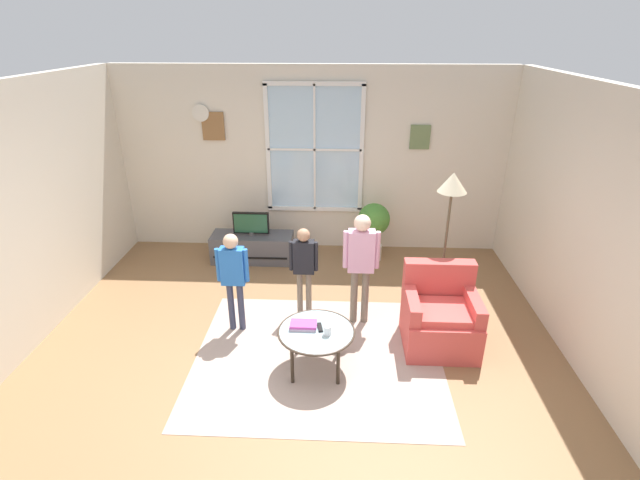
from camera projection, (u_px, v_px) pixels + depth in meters
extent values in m
cube|color=olive|center=(294.00, 373.00, 4.70)|extent=(6.25, 6.62, 0.02)
cube|color=beige|center=(312.00, 161.00, 6.92)|extent=(5.65, 0.12, 2.71)
cube|color=silver|center=(315.00, 149.00, 6.78)|extent=(1.36, 0.02, 1.82)
cube|color=white|center=(314.00, 83.00, 6.38)|extent=(1.42, 0.04, 0.06)
cube|color=white|center=(315.00, 209.00, 7.14)|extent=(1.42, 0.04, 0.06)
cube|color=white|center=(268.00, 149.00, 6.79)|extent=(0.06, 0.04, 1.82)
cube|color=white|center=(362.00, 150.00, 6.73)|extent=(0.06, 0.04, 1.82)
cube|color=white|center=(315.00, 150.00, 6.76)|extent=(0.03, 0.04, 1.82)
cube|color=white|center=(315.00, 150.00, 6.76)|extent=(1.36, 0.04, 0.03)
cube|color=olive|center=(213.00, 126.00, 6.70)|extent=(0.32, 0.03, 0.40)
cube|color=#667A4C|center=(420.00, 137.00, 6.62)|extent=(0.28, 0.03, 0.34)
cylinder|color=silver|center=(201.00, 113.00, 6.62)|extent=(0.24, 0.04, 0.24)
cube|color=beige|center=(625.00, 258.00, 4.01)|extent=(0.12, 6.02, 2.71)
cube|color=tan|center=(318.00, 356.00, 4.91)|extent=(2.56, 2.19, 0.01)
cube|color=#4C4C51|center=(253.00, 247.00, 6.88)|extent=(1.18, 0.44, 0.40)
cube|color=black|center=(250.00, 258.00, 6.70)|extent=(1.06, 0.02, 0.02)
cylinder|color=#4C4C4C|center=(252.00, 233.00, 6.79)|extent=(0.08, 0.08, 0.05)
cube|color=black|center=(251.00, 223.00, 6.72)|extent=(0.52, 0.05, 0.32)
cube|color=#1E4C33|center=(251.00, 224.00, 6.69)|extent=(0.48, 0.01, 0.28)
cube|color=#D14C47|center=(439.00, 329.00, 5.01)|extent=(0.76, 0.72, 0.42)
cube|color=#D14C47|center=(439.00, 280.00, 5.10)|extent=(0.76, 0.16, 0.45)
cube|color=#D14C47|center=(412.00, 303.00, 4.90)|extent=(0.12, 0.65, 0.20)
cube|color=#D14C47|center=(473.00, 305.00, 4.87)|extent=(0.12, 0.65, 0.20)
cube|color=#E1524D|center=(443.00, 312.00, 4.86)|extent=(0.61, 0.50, 0.08)
cylinder|color=#99B2B7|center=(316.00, 331.00, 4.57)|extent=(0.74, 0.74, 0.02)
torus|color=#3F3328|center=(316.00, 331.00, 4.57)|extent=(0.77, 0.77, 0.02)
cylinder|color=#33281E|center=(296.00, 336.00, 4.87)|extent=(0.04, 0.04, 0.44)
cylinder|color=#33281E|center=(339.00, 338.00, 4.85)|extent=(0.04, 0.04, 0.44)
cylinder|color=#33281E|center=(292.00, 364.00, 4.47)|extent=(0.04, 0.04, 0.44)
cylinder|color=#33281E|center=(338.00, 365.00, 4.45)|extent=(0.04, 0.04, 0.44)
cube|color=#C9ADC9|center=(303.00, 326.00, 4.61)|extent=(0.24, 0.16, 0.02)
cube|color=#C5419C|center=(303.00, 324.00, 4.60)|extent=(0.26, 0.15, 0.03)
cylinder|color=white|center=(328.00, 330.00, 4.49)|extent=(0.07, 0.07, 0.10)
cube|color=black|center=(320.00, 327.00, 4.60)|extent=(0.06, 0.14, 0.02)
cylinder|color=#726656|center=(300.00, 293.00, 5.56)|extent=(0.07, 0.07, 0.56)
cylinder|color=#726656|center=(309.00, 293.00, 5.55)|extent=(0.07, 0.07, 0.56)
cube|color=black|center=(304.00, 257.00, 5.36)|extent=(0.24, 0.13, 0.40)
sphere|color=#A87A5B|center=(303.00, 235.00, 5.24)|extent=(0.15, 0.15, 0.15)
cylinder|color=black|center=(291.00, 256.00, 5.34)|extent=(0.05, 0.05, 0.36)
cylinder|color=black|center=(316.00, 256.00, 5.32)|extent=(0.05, 0.05, 0.36)
cylinder|color=#726656|center=(354.00, 296.00, 5.38)|extent=(0.08, 0.08, 0.68)
cylinder|color=#726656|center=(365.00, 296.00, 5.37)|extent=(0.08, 0.08, 0.68)
cube|color=#DB9EBC|center=(361.00, 251.00, 5.13)|extent=(0.29, 0.15, 0.48)
sphere|color=beige|center=(362.00, 223.00, 5.00)|extent=(0.18, 0.18, 0.18)
cylinder|color=#DB9EBC|center=(346.00, 249.00, 5.11)|extent=(0.06, 0.06, 0.43)
cylinder|color=#DB9EBC|center=(377.00, 250.00, 5.10)|extent=(0.06, 0.06, 0.43)
cylinder|color=#333851|center=(231.00, 306.00, 5.26)|extent=(0.07, 0.07, 0.60)
cylinder|color=#333851|center=(241.00, 306.00, 5.25)|extent=(0.07, 0.07, 0.60)
cube|color=blue|center=(233.00, 266.00, 5.04)|extent=(0.26, 0.13, 0.42)
sphere|color=#D8AD8C|center=(230.00, 241.00, 4.92)|extent=(0.16, 0.16, 0.16)
cylinder|color=blue|center=(218.00, 265.00, 5.02)|extent=(0.05, 0.05, 0.38)
cylinder|color=blue|center=(246.00, 265.00, 5.01)|extent=(0.05, 0.05, 0.38)
cylinder|color=silver|center=(372.00, 252.00, 6.94)|extent=(0.27, 0.27, 0.23)
cylinder|color=#4C7238|center=(373.00, 239.00, 6.86)|extent=(0.02, 0.02, 0.18)
sphere|color=#478431|center=(374.00, 219.00, 6.72)|extent=(0.46, 0.46, 0.46)
cylinder|color=black|center=(438.00, 307.00, 5.76)|extent=(0.26, 0.26, 0.03)
cylinder|color=brown|center=(444.00, 253.00, 5.45)|extent=(0.03, 0.03, 1.52)
cone|color=beige|center=(453.00, 182.00, 5.09)|extent=(0.32, 0.32, 0.22)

